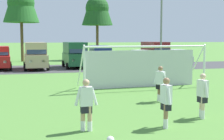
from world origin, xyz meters
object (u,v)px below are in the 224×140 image
(player_winger_left, at_px, (202,96))
(parked_car_slot_end, at_px, (176,57))
(soccer_goal, at_px, (142,66))
(parked_car_slot_right, at_px, (143,58))
(soccer_ball, at_px, (110,140))
(parked_car_slot_center_left, at_px, (36,55))
(player_midfield_center, at_px, (160,84))
(parked_car_slot_center_right, at_px, (101,56))
(player_defender_far, at_px, (86,105))
(player_striker_near, at_px, (166,103))
(parked_car_slot_far_right, at_px, (155,53))
(street_lamp, at_px, (163,24))
(parked_car_slot_center, at_px, (75,54))

(player_winger_left, relative_size, parked_car_slot_end, 0.39)
(soccer_goal, height_order, parked_car_slot_right, soccer_goal)
(soccer_ball, xyz_separation_m, player_winger_left, (3.94, 1.87, 0.71))
(soccer_goal, relative_size, parked_car_slot_center_left, 1.54)
(player_midfield_center, relative_size, parked_car_slot_center_right, 0.35)
(player_defender_far, bearing_deg, player_midfield_center, 41.72)
(player_striker_near, distance_m, parked_car_slot_far_right, 23.66)
(player_winger_left, relative_size, street_lamp, 0.20)
(soccer_ball, bearing_deg, player_defender_far, 106.81)
(soccer_goal, bearing_deg, parked_car_slot_center, 98.25)
(player_winger_left, xyz_separation_m, parked_car_slot_center, (-1.57, 20.95, 0.52))
(parked_car_slot_center, relative_size, street_lamp, 0.59)
(parked_car_slot_center_right, bearing_deg, soccer_ball, -102.25)
(street_lamp, bearing_deg, parked_car_slot_right, 101.24)
(player_midfield_center, bearing_deg, parked_car_slot_right, 72.11)
(player_striker_near, bearing_deg, player_winger_left, 23.64)
(player_midfield_center, distance_m, parked_car_slot_center_left, 17.86)
(soccer_ball, height_order, parked_car_slot_end, parked_car_slot_end)
(player_defender_far, xyz_separation_m, player_winger_left, (4.36, 0.48, 0.00))
(player_striker_near, relative_size, street_lamp, 0.20)
(street_lamp, bearing_deg, soccer_goal, -120.33)
(player_winger_left, relative_size, parked_car_slot_far_right, 0.34)
(parked_car_slot_end, bearing_deg, parked_car_slot_far_right, 162.40)
(parked_car_slot_far_right, relative_size, parked_car_slot_end, 1.16)
(soccer_ball, height_order, player_defender_far, player_defender_far)
(player_defender_far, relative_size, player_winger_left, 1.00)
(soccer_ball, distance_m, parked_car_slot_end, 25.92)
(soccer_ball, relative_size, parked_car_slot_far_right, 0.05)
(soccer_ball, bearing_deg, parked_car_slot_end, 59.65)
(soccer_ball, distance_m, street_lamp, 21.19)
(parked_car_slot_far_right, xyz_separation_m, street_lamp, (-1.24, -4.66, 2.88))
(player_striker_near, height_order, parked_car_slot_center, parked_car_slot_center)
(parked_car_slot_center_right, bearing_deg, player_striker_near, -97.35)
(player_defender_far, distance_m, parked_car_slot_end, 24.95)
(soccer_goal, xyz_separation_m, parked_car_slot_center, (-1.98, 13.66, 0.05))
(parked_car_slot_right, bearing_deg, parked_car_slot_center_right, 165.40)
(player_striker_near, bearing_deg, soccer_ball, -153.20)
(soccer_goal, xyz_separation_m, parked_car_slot_far_right, (6.63, 13.87, 0.05))
(soccer_ball, xyz_separation_m, parked_car_slot_right, (9.07, 21.73, 0.77))
(parked_car_slot_right, height_order, parked_car_slot_far_right, parked_car_slot_far_right)
(soccer_goal, height_order, parked_car_slot_center_left, soccer_goal)
(soccer_goal, height_order, street_lamp, street_lamp)
(soccer_goal, height_order, player_defender_far, soccer_goal)
(parked_car_slot_center_left, bearing_deg, player_winger_left, -75.16)
(soccer_ball, relative_size, player_defender_far, 0.13)
(soccer_ball, bearing_deg, parked_car_slot_center_right, 77.75)
(player_defender_far, relative_size, parked_car_slot_center_right, 0.35)
(parked_car_slot_end, distance_m, street_lamp, 6.20)
(player_striker_near, height_order, parked_car_slot_center_left, parked_car_slot_center_left)
(parked_car_slot_center, distance_m, parked_car_slot_far_right, 8.61)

